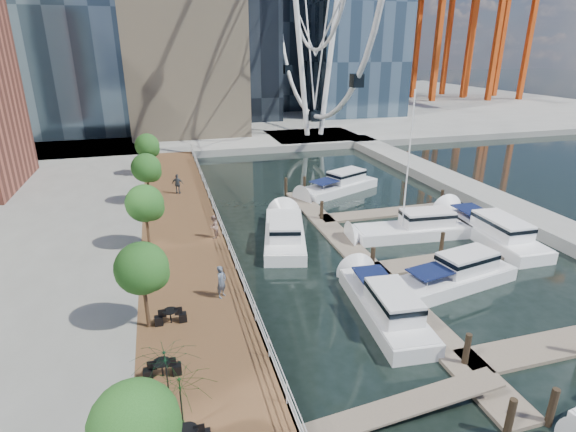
# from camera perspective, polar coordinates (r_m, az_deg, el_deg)

# --- Properties ---
(ground) EXTENTS (520.00, 520.00, 0.00)m
(ground) POSITION_cam_1_polar(r_m,az_deg,el_deg) (24.01, 12.52, -16.44)
(ground) COLOR black
(ground) RESTS_ON ground
(boardwalk) EXTENTS (6.00, 60.00, 1.00)m
(boardwalk) POSITION_cam_1_polar(r_m,az_deg,el_deg) (34.45, -13.07, -3.51)
(boardwalk) COLOR brown
(boardwalk) RESTS_ON ground
(seawall) EXTENTS (0.25, 60.00, 1.00)m
(seawall) POSITION_cam_1_polar(r_m,az_deg,el_deg) (34.66, -8.13, -3.01)
(seawall) COLOR #595954
(seawall) RESTS_ON ground
(land_far) EXTENTS (200.00, 114.00, 1.00)m
(land_far) POSITION_cam_1_polar(r_m,az_deg,el_deg) (119.77, -11.39, 13.65)
(land_far) COLOR gray
(land_far) RESTS_ON ground
(breakwater) EXTENTS (4.00, 60.00, 1.00)m
(breakwater) POSITION_cam_1_polar(r_m,az_deg,el_deg) (49.20, 22.41, 2.78)
(breakwater) COLOR gray
(breakwater) RESTS_ON ground
(pier) EXTENTS (14.00, 12.00, 1.00)m
(pier) POSITION_cam_1_polar(r_m,az_deg,el_deg) (73.90, 3.30, 9.86)
(pier) COLOR gray
(pier) RESTS_ON ground
(railing) EXTENTS (0.10, 60.00, 1.05)m
(railing) POSITION_cam_1_polar(r_m,az_deg,el_deg) (34.25, -8.38, -1.46)
(railing) COLOR white
(railing) RESTS_ON boardwalk
(floating_docks) EXTENTS (16.00, 34.00, 2.60)m
(floating_docks) POSITION_cam_1_polar(r_m,az_deg,el_deg) (34.84, 16.57, -3.59)
(floating_docks) COLOR #6D6051
(floating_docks) RESTS_ON ground
(port_cranes) EXTENTS (40.00, 52.00, 38.00)m
(port_cranes) POSITION_cam_1_polar(r_m,az_deg,el_deg) (136.55, 20.24, 21.89)
(port_cranes) COLOR #D84C14
(port_cranes) RESTS_ON ground
(street_trees) EXTENTS (2.60, 42.60, 4.60)m
(street_trees) POSITION_cam_1_polar(r_m,az_deg,el_deg) (32.18, -17.76, 1.54)
(street_trees) COLOR #3F2B1C
(street_trees) RESTS_ON ground
(cafe_tables) EXTENTS (2.50, 13.70, 0.74)m
(cafe_tables) POSITION_cam_1_polar(r_m,az_deg,el_deg) (19.47, -14.28, -21.70)
(cafe_tables) COLOR black
(cafe_tables) RESTS_ON ground
(yacht_foreground) EXTENTS (9.92, 4.31, 2.15)m
(yacht_foreground) POSITION_cam_1_polar(r_m,az_deg,el_deg) (30.76, 20.05, -8.40)
(yacht_foreground) COLOR silver
(yacht_foreground) RESTS_ON ground
(pedestrian_near) EXTENTS (0.81, 0.82, 1.92)m
(pedestrian_near) POSITION_cam_1_polar(r_m,az_deg,el_deg) (25.70, -8.45, -8.26)
(pedestrian_near) COLOR #4F596A
(pedestrian_near) RESTS_ON boardwalk
(pedestrian_mid) EXTENTS (0.99, 1.06, 1.75)m
(pedestrian_mid) POSITION_cam_1_polar(r_m,az_deg,el_deg) (33.55, -9.42, -1.36)
(pedestrian_mid) COLOR #8F6E62
(pedestrian_mid) RESTS_ON boardwalk
(pedestrian_far) EXTENTS (1.22, 0.81, 1.92)m
(pedestrian_far) POSITION_cam_1_polar(r_m,az_deg,el_deg) (44.54, -13.83, 3.97)
(pedestrian_far) COLOR #373C44
(pedestrian_far) RESTS_ON boardwalk
(moored_yachts) EXTENTS (20.25, 37.72, 11.50)m
(moored_yachts) POSITION_cam_1_polar(r_m,az_deg,el_deg) (36.10, 14.75, -3.39)
(moored_yachts) COLOR white
(moored_yachts) RESTS_ON ground
(cafe_seating) EXTENTS (3.70, 10.75, 2.46)m
(cafe_seating) POSITION_cam_1_polar(r_m,az_deg,el_deg) (17.23, -13.54, -24.65)
(cafe_seating) COLOR #0E3620
(cafe_seating) RESTS_ON ground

